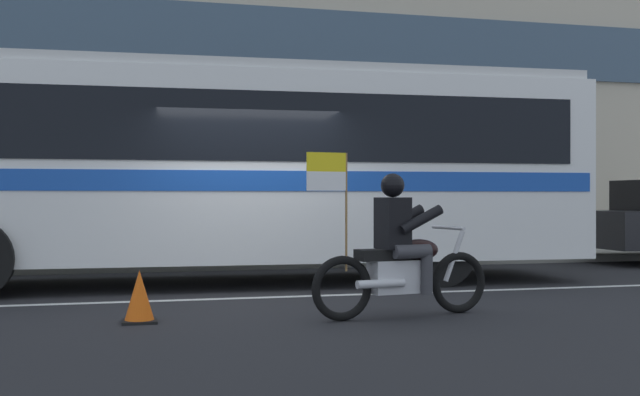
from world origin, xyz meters
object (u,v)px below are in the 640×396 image
object	(u,v)px
transit_bus	(226,159)
fire_hydrant	(431,237)
motorcycle_with_rider	(400,256)
traffic_cone	(139,298)

from	to	relation	value
transit_bus	fire_hydrant	world-z (taller)	transit_bus
transit_bus	fire_hydrant	distance (m)	5.22
motorcycle_with_rider	traffic_cone	xyz separation A→B (m)	(-2.77, 0.32, -0.41)
transit_bus	motorcycle_with_rider	size ratio (longest dim) A/B	5.03
transit_bus	traffic_cone	size ratio (longest dim) A/B	19.89
transit_bus	fire_hydrant	size ratio (longest dim) A/B	14.59
transit_bus	traffic_cone	distance (m)	4.04
motorcycle_with_rider	fire_hydrant	size ratio (longest dim) A/B	2.90
motorcycle_with_rider	traffic_cone	size ratio (longest dim) A/B	3.96
transit_bus	fire_hydrant	xyz separation A→B (m)	(4.37, 2.52, -1.36)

